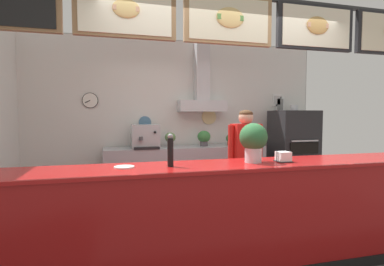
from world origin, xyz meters
TOP-DOWN VIEW (x-y plane):
  - ground_plane at (0.00, 0.00)m, footprint 6.41×6.41m
  - back_wall_assembly at (0.02, 2.15)m, footprint 5.34×2.64m
  - service_counter at (0.00, -0.42)m, footprint 4.27×0.63m
  - back_prep_counter at (0.07, 1.93)m, footprint 2.75×0.58m
  - pizza_oven at (2.06, 1.76)m, footprint 0.74×0.68m
  - shop_worker at (0.67, 0.83)m, footprint 0.55×0.27m
  - espresso_machine at (-0.63, 1.90)m, footprint 0.45×0.47m
  - potted_sage at (0.39, 1.92)m, footprint 0.23×0.23m
  - potted_thyme at (1.25, 1.93)m, footprint 0.17×0.17m
  - potted_basil at (-0.20, 1.95)m, footprint 0.18×0.18m
  - potted_oregano at (0.90, 1.95)m, footprint 0.17×0.17m
  - napkin_holder at (0.49, -0.44)m, footprint 0.15×0.14m
  - basil_vase at (0.19, -0.39)m, footprint 0.27×0.27m
  - pepper_grinder at (-0.64, -0.43)m, footprint 0.05×0.05m
  - condiment_plate at (-1.04, -0.38)m, footprint 0.18×0.18m

SIDE VIEW (x-z plane):
  - ground_plane at x=0.00m, z-range 0.00..0.00m
  - back_prep_counter at x=0.07m, z-range -0.01..0.93m
  - service_counter at x=0.00m, z-range 0.00..1.02m
  - pizza_oven at x=2.06m, z-range -0.05..1.61m
  - shop_worker at x=0.67m, z-range 0.07..1.62m
  - condiment_plate at x=-1.04m, z-range 1.02..1.03m
  - potted_oregano at x=0.90m, z-range 0.94..1.15m
  - potted_thyme at x=1.25m, z-range 0.95..1.14m
  - napkin_holder at x=0.49m, z-range 1.01..1.12m
  - potted_basil at x=-0.20m, z-range 0.96..1.21m
  - potted_sage at x=0.39m, z-range 0.95..1.23m
  - espresso_machine at x=-0.63m, z-range 0.93..1.32m
  - pepper_grinder at x=-0.64m, z-range 1.02..1.31m
  - basil_vase at x=0.19m, z-range 1.04..1.42m
  - back_wall_assembly at x=0.02m, z-range 0.10..2.92m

